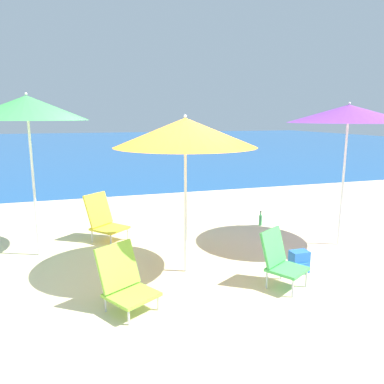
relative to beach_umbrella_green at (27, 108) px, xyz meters
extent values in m
plane|color=beige|center=(1.89, -1.47, -2.22)|extent=(60.00, 60.00, 0.00)
cube|color=#1E5699|center=(1.89, 23.97, -2.21)|extent=(60.00, 40.00, 0.01)
cylinder|color=white|center=(0.00, 0.00, -1.19)|extent=(0.04, 0.04, 2.05)
cone|color=#47B756|center=(0.00, 0.00, 0.00)|extent=(1.70, 1.70, 0.35)
sphere|color=white|center=(0.00, 0.00, 0.20)|extent=(0.04, 0.04, 0.04)
cylinder|color=white|center=(4.73, -0.97, -1.22)|extent=(0.04, 0.04, 2.00)
cone|color=purple|center=(4.73, -0.97, -0.08)|extent=(1.89, 1.89, 0.28)
sphere|color=white|center=(4.73, -0.97, 0.08)|extent=(0.04, 0.04, 0.04)
cylinder|color=white|center=(1.98, -1.27, -1.36)|extent=(0.04, 0.04, 1.71)
cone|color=orange|center=(1.98, -1.27, -0.32)|extent=(1.86, 1.86, 0.37)
sphere|color=white|center=(1.98, -1.27, -0.11)|extent=(0.04, 0.04, 0.04)
cylinder|color=silver|center=(1.09, 0.04, -2.11)|extent=(0.02, 0.02, 0.21)
cylinder|color=silver|center=(1.40, 0.31, -2.11)|extent=(0.02, 0.02, 0.21)
cylinder|color=silver|center=(0.81, 0.37, -2.11)|extent=(0.02, 0.02, 0.21)
cylinder|color=silver|center=(1.12, 0.64, -2.11)|extent=(0.02, 0.02, 0.21)
cube|color=yellow|center=(1.11, 0.34, -1.99)|extent=(0.70, 0.70, 0.04)
cube|color=yellow|center=(0.94, 0.53, -1.69)|extent=(0.50, 0.48, 0.55)
cylinder|color=silver|center=(1.04, -2.40, -2.13)|extent=(0.02, 0.02, 0.17)
cylinder|color=silver|center=(1.39, -2.19, -2.13)|extent=(0.02, 0.02, 0.17)
cylinder|color=silver|center=(0.84, -2.06, -2.13)|extent=(0.02, 0.02, 0.17)
cylinder|color=silver|center=(1.19, -1.85, -2.13)|extent=(0.02, 0.02, 0.17)
cube|color=#8ECC3D|center=(1.12, -2.13, -2.03)|extent=(0.65, 0.65, 0.04)
cube|color=#8ECC3D|center=(1.00, -1.92, -1.76)|extent=(0.52, 0.42, 0.49)
cylinder|color=silver|center=(2.97, -2.38, -2.10)|extent=(0.02, 0.02, 0.22)
cylinder|color=silver|center=(3.28, -2.19, -2.10)|extent=(0.02, 0.02, 0.22)
cylinder|color=silver|center=(2.79, -2.08, -2.10)|extent=(0.02, 0.02, 0.22)
cylinder|color=silver|center=(3.10, -1.89, -2.10)|extent=(0.02, 0.02, 0.22)
cube|color=#47B756|center=(3.04, -2.13, -1.97)|extent=(0.58, 0.57, 0.04)
cube|color=#47B756|center=(2.93, -1.96, -1.73)|extent=(0.45, 0.36, 0.44)
cube|color=blue|center=(3.46, -1.76, -2.07)|extent=(0.25, 0.17, 0.30)
cube|color=blue|center=(3.46, -1.86, -2.13)|extent=(0.17, 0.03, 0.14)
cylinder|color=#4CB266|center=(4.00, 0.40, -2.11)|extent=(0.06, 0.06, 0.20)
cylinder|color=#4CB266|center=(4.00, 0.40, -1.98)|extent=(0.03, 0.03, 0.07)
cylinder|color=black|center=(4.00, 0.40, -1.94)|extent=(0.03, 0.03, 0.02)
camera|label=1|loc=(0.62, -5.92, -0.11)|focal=35.00mm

